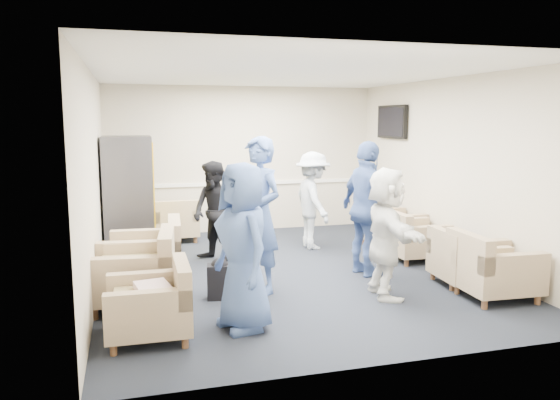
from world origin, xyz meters
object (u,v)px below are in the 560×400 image
object	(u,v)px
armchair_right_near	(490,270)
armchair_right_midnear	(464,262)
person_front_right	(386,233)
armchair_left_mid	(139,274)
armchair_right_far	(390,228)
armchair_left_far	(150,258)
person_back_left	(215,212)
person_back_right	(313,201)
armchair_right_midfar	(412,239)
person_front_left	(243,247)
vending_machine	(129,196)
armchair_corner	(175,223)
person_mid_right	(367,209)
person_mid_left	(259,215)
armchair_left_near	(154,307)

from	to	relation	value
armchair_right_near	armchair_right_midnear	xyz separation A→B (m)	(-0.01, 0.51, -0.03)
armchair_right_near	person_front_right	world-z (taller)	person_front_right
armchair_left_mid	armchair_right_far	world-z (taller)	armchair_left_mid
person_front_right	armchair_left_far	bearing A→B (deg)	74.72
armchair_left_mid	person_back_left	distance (m)	2.06
person_back_right	armchair_right_midfar	bearing A→B (deg)	-135.03
armchair_left_mid	person_front_left	distance (m)	1.47
vending_machine	armchair_corner	bearing A→B (deg)	46.06
armchair_left_mid	person_mid_right	bearing A→B (deg)	105.56
armchair_right_far	person_back_right	bearing A→B (deg)	72.06
armchair_right_midfar	person_back_left	bearing A→B (deg)	76.53
armchair_right_midfar	armchair_right_near	bearing A→B (deg)	179.71
armchair_right_midnear	person_mid_right	world-z (taller)	person_mid_right
armchair_right_midnear	person_back_right	distance (m)	2.75
armchair_corner	vending_machine	world-z (taller)	vending_machine
person_back_left	person_mid_right	distance (m)	2.23
person_mid_left	person_back_right	size ratio (longest dim) A/B	1.20
armchair_right_midnear	person_front_right	distance (m)	1.26
armchair_left_far	vending_machine	xyz separation A→B (m)	(-0.23, 1.76, 0.56)
armchair_right_far	person_mid_right	distance (m)	1.77
armchair_right_near	armchair_left_near	bearing A→B (deg)	95.08
person_mid_right	person_front_left	bearing A→B (deg)	116.49
armchair_left_mid	vending_machine	world-z (taller)	vending_machine
armchair_left_far	person_back_right	world-z (taller)	person_back_right
armchair_left_far	person_front_right	xyz separation A→B (m)	(2.67, -1.18, 0.42)
armchair_left_far	armchair_right_far	xyz separation A→B (m)	(3.87, 1.06, -0.03)
person_mid_left	person_back_right	world-z (taller)	person_mid_left
armchair_left_near	person_back_right	bearing A→B (deg)	140.23
armchair_right_midnear	person_front_left	bearing A→B (deg)	106.39
armchair_right_near	vending_machine	world-z (taller)	vending_machine
armchair_left_near	person_front_right	distance (m)	2.80
armchair_left_mid	armchair_right_near	size ratio (longest dim) A/B	1.15
armchair_corner	person_front_right	xyz separation A→B (m)	(2.15, -3.72, 0.46)
person_front_right	armchair_left_near	bearing A→B (deg)	109.96
armchair_corner	person_mid_left	world-z (taller)	person_mid_left
armchair_right_midnear	person_front_left	xyz separation A→B (m)	(-2.99, -0.66, 0.54)
vending_machine	person_mid_left	bearing A→B (deg)	-57.41
armchair_right_near	person_front_left	xyz separation A→B (m)	(-2.99, -0.15, 0.51)
person_front_left	person_mid_right	world-z (taller)	person_mid_right
armchair_left_far	armchair_corner	bearing A→B (deg)	172.58
armchair_right_midfar	person_mid_left	distance (m)	2.78
armchair_right_midfar	armchair_right_far	world-z (taller)	armchair_right_far
armchair_corner	person_front_right	distance (m)	4.33
armchair_left_far	armchair_right_midnear	bearing A→B (deg)	78.73
armchair_right_near	vending_machine	distance (m)	5.29
armchair_right_midfar	person_mid_right	distance (m)	1.28
armchair_left_far	person_front_left	world-z (taller)	person_front_left
armchair_left_near	person_mid_left	world-z (taller)	person_mid_left
armchair_right_midnear	person_mid_right	xyz separation A→B (m)	(-0.99, 0.79, 0.60)
person_mid_left	armchair_corner	bearing A→B (deg)	165.85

